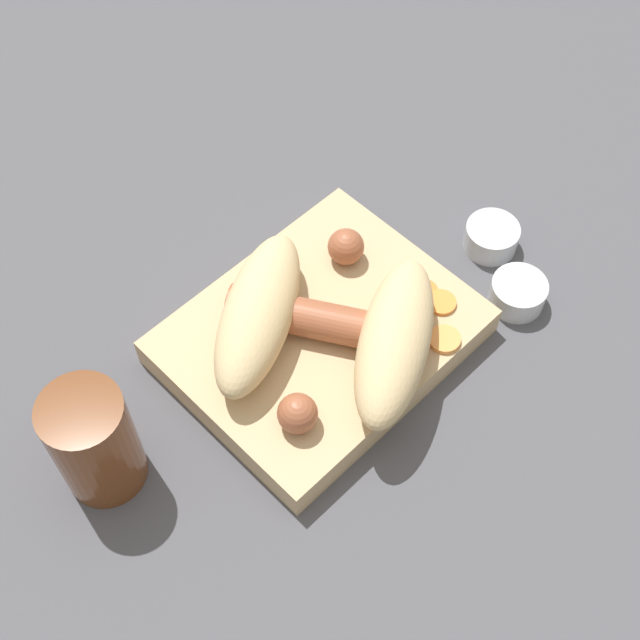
# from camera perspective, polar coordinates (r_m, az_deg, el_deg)

# --- Properties ---
(ground_plane) EXTENTS (3.00, 3.00, 0.00)m
(ground_plane) POSITION_cam_1_polar(r_m,az_deg,el_deg) (0.74, -0.00, -1.64)
(ground_plane) COLOR #4C4C51
(food_tray) EXTENTS (0.23, 0.19, 0.03)m
(food_tray) POSITION_cam_1_polar(r_m,az_deg,el_deg) (0.73, -0.00, -1.05)
(food_tray) COLOR tan
(food_tray) RESTS_ON ground_plane
(bread_roll) EXTENTS (0.21, 0.22, 0.05)m
(bread_roll) POSITION_cam_1_polar(r_m,az_deg,el_deg) (0.68, 0.37, -0.45)
(bread_roll) COLOR #DBBC84
(bread_roll) RESTS_ON food_tray
(sausage) EXTENTS (0.17, 0.15, 0.03)m
(sausage) POSITION_cam_1_polar(r_m,az_deg,el_deg) (0.70, 0.20, -0.32)
(sausage) COLOR #9E5638
(sausage) RESTS_ON food_tray
(pickled_veggies) EXTENTS (0.07, 0.08, 0.00)m
(pickled_veggies) POSITION_cam_1_polar(r_m,az_deg,el_deg) (0.72, 6.33, 0.32)
(pickled_veggies) COLOR orange
(pickled_veggies) RESTS_ON food_tray
(condiment_cup_near) EXTENTS (0.05, 0.05, 0.02)m
(condiment_cup_near) POSITION_cam_1_polar(r_m,az_deg,el_deg) (0.77, 12.52, 1.63)
(condiment_cup_near) COLOR silver
(condiment_cup_near) RESTS_ON ground_plane
(condiment_cup_far) EXTENTS (0.05, 0.05, 0.02)m
(condiment_cup_far) POSITION_cam_1_polar(r_m,az_deg,el_deg) (0.80, 10.89, 5.17)
(condiment_cup_far) COLOR silver
(condiment_cup_far) RESTS_ON ground_plane
(drink_glass) EXTENTS (0.06, 0.06, 0.10)m
(drink_glass) POSITION_cam_1_polar(r_m,az_deg,el_deg) (0.66, -14.25, -7.59)
(drink_glass) COLOR brown
(drink_glass) RESTS_ON ground_plane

